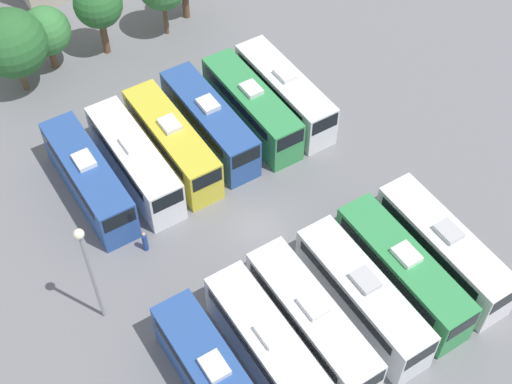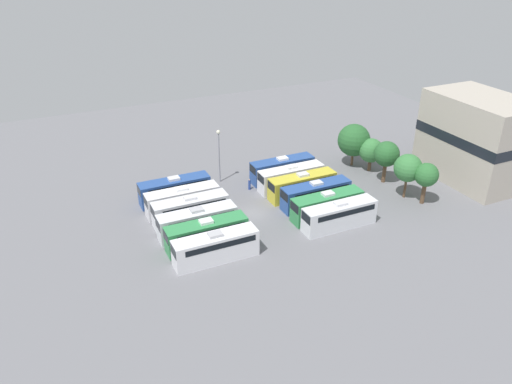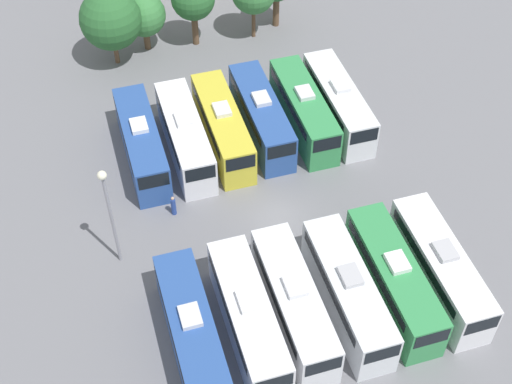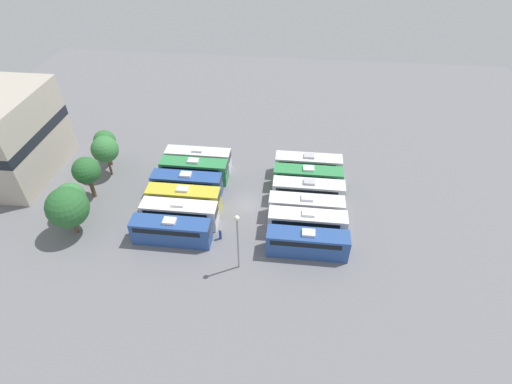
% 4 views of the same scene
% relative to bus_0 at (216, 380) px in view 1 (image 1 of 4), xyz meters
% --- Properties ---
extents(ground_plane, '(111.81, 111.81, 0.00)m').
position_rel_bus_0_xyz_m(ground_plane, '(8.23, 8.73, -1.86)').
color(ground_plane, slate).
extents(bus_0, '(2.55, 10.18, 3.73)m').
position_rel_bus_0_xyz_m(bus_0, '(0.00, 0.00, 0.00)').
color(bus_0, '#284C93').
rests_on(bus_0, ground_plane).
extents(bus_1, '(2.55, 10.18, 3.73)m').
position_rel_bus_0_xyz_m(bus_1, '(3.52, 0.06, 0.00)').
color(bus_1, silver).
rests_on(bus_1, ground_plane).
extents(bus_2, '(2.55, 10.18, 3.73)m').
position_rel_bus_0_xyz_m(bus_2, '(6.51, 0.24, 0.00)').
color(bus_2, silver).
rests_on(bus_2, ground_plane).
extents(bus_3, '(2.55, 10.18, 3.73)m').
position_rel_bus_0_xyz_m(bus_3, '(9.99, -0.01, 0.00)').
color(bus_3, silver).
rests_on(bus_3, ground_plane).
extents(bus_4, '(2.55, 10.18, 3.73)m').
position_rel_bus_0_xyz_m(bus_4, '(13.16, 0.10, 0.00)').
color(bus_4, '#338C4C').
rests_on(bus_4, ground_plane).
extents(bus_5, '(2.55, 10.18, 3.73)m').
position_rel_bus_0_xyz_m(bus_5, '(16.40, 0.05, 0.00)').
color(bus_5, white).
rests_on(bus_5, ground_plane).
extents(bus_6, '(2.55, 10.18, 3.73)m').
position_rel_bus_0_xyz_m(bus_6, '(0.19, 17.31, 0.00)').
color(bus_6, '#284C93').
rests_on(bus_6, ground_plane).
extents(bus_7, '(2.55, 10.18, 3.73)m').
position_rel_bus_0_xyz_m(bus_7, '(3.50, 17.08, 0.00)').
color(bus_7, white).
rests_on(bus_7, ground_plane).
extents(bus_8, '(2.55, 10.18, 3.73)m').
position_rel_bus_0_xyz_m(bus_8, '(6.53, 17.28, 0.00)').
color(bus_8, gold).
rests_on(bus_8, ground_plane).
extents(bus_9, '(2.55, 10.18, 3.73)m').
position_rel_bus_0_xyz_m(bus_9, '(9.78, 17.63, 0.00)').
color(bus_9, '#284C93').
rests_on(bus_9, ground_plane).
extents(bus_10, '(2.55, 10.18, 3.73)m').
position_rel_bus_0_xyz_m(bus_10, '(13.21, 17.34, 0.00)').
color(bus_10, '#338C4C').
rests_on(bus_10, ground_plane).
extents(bus_11, '(2.55, 10.18, 3.73)m').
position_rel_bus_0_xyz_m(bus_11, '(16.17, 17.36, 0.00)').
color(bus_11, silver).
rests_on(bus_11, ground_plane).
extents(worker_person, '(0.36, 0.36, 1.72)m').
position_rel_bus_0_xyz_m(worker_person, '(1.22, 11.18, -1.06)').
color(worker_person, navy).
rests_on(worker_person, ground_plane).
extents(light_pole, '(0.60, 0.60, 8.50)m').
position_rel_bus_0_xyz_m(light_pole, '(-3.18, 8.12, 3.84)').
color(light_pole, gray).
rests_on(light_pole, ground_plane).
extents(tree_0, '(5.32, 5.32, 7.12)m').
position_rel_bus_0_xyz_m(tree_0, '(0.26, 30.39, 2.59)').
color(tree_0, brown).
rests_on(tree_0, ground_plane).
extents(tree_1, '(3.91, 3.91, 5.49)m').
position_rel_bus_0_xyz_m(tree_1, '(3.26, 31.72, 1.65)').
color(tree_1, brown).
rests_on(tree_1, ground_plane).
extents(tree_2, '(3.91, 3.91, 6.67)m').
position_rel_bus_0_xyz_m(tree_2, '(7.67, 31.18, 2.80)').
color(tree_2, brown).
rests_on(tree_2, ground_plane).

